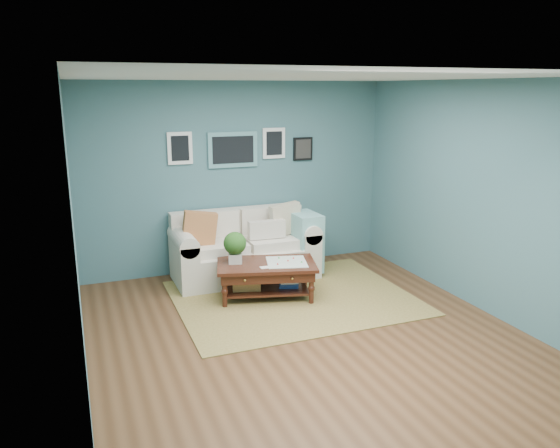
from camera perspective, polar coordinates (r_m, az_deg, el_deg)
name	(u,v)px	position (r m, az deg, el deg)	size (l,w,h in m)	color
room_shell	(306,211)	(5.64, 2.71, 1.35)	(5.00, 5.02, 2.70)	brown
area_rug	(293,298)	(7.00, 1.39, -7.70)	(2.91, 2.33, 0.01)	brown
loveseat	(250,247)	(7.67, -3.16, -2.46)	(2.02, 0.92, 1.04)	beige
coffee_table	(261,269)	(6.90, -1.98, -4.71)	(1.37, 1.01, 0.86)	#34180F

